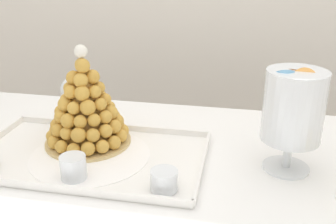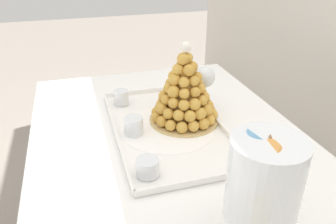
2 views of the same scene
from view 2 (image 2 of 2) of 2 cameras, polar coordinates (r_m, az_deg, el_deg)
name	(u,v)px [view 2 (image 2 of 2)]	position (r m, az deg, el deg)	size (l,w,h in m)	color
buffet_table	(184,192)	(1.04, 2.70, -13.49)	(1.53, 0.88, 0.80)	brown
serving_tray	(167,128)	(1.13, -0.11, -2.78)	(0.61, 0.35, 0.02)	white
croquembouche	(185,92)	(1.12, 2.84, 3.42)	(0.24, 0.24, 0.28)	tan
dessert_cup_left	(121,98)	(1.29, -7.93, 2.42)	(0.06, 0.06, 0.05)	silver
dessert_cup_mid_left	(134,126)	(1.09, -5.88, -2.44)	(0.06, 0.06, 0.06)	silver
dessert_cup_centre	(148,168)	(0.91, -3.49, -9.44)	(0.06, 0.06, 0.05)	silver
macaron_goblet	(264,181)	(0.67, 16.04, -11.25)	(0.14, 0.14, 0.27)	white
wine_glass	(205,78)	(1.23, 6.25, 5.71)	(0.08, 0.08, 0.16)	silver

